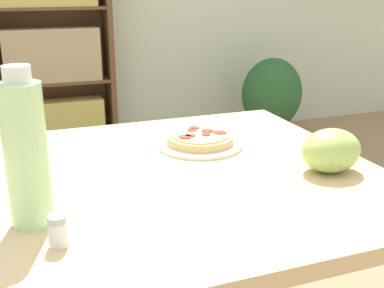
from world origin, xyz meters
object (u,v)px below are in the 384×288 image
Objects in this scene: pizza_on_plate at (200,141)px; bookshelf at (52,52)px; salt_shaker at (58,231)px; potted_plant_floor at (272,99)px; grape_bunch at (331,151)px; drink_bottle at (26,153)px.

pizza_on_plate is 2.28m from bookshelf.
salt_shaker is at bearing -94.59° from bookshelf.
bookshelf is at bearing 85.41° from salt_shaker.
pizza_on_plate is at bearing -124.45° from potted_plant_floor.
bookshelf reaches higher than pizza_on_plate.
salt_shaker is (-0.63, -0.13, -0.02)m from grape_bunch.
salt_shaker is at bearing -70.66° from drink_bottle.
drink_bottle is 5.20× the size of salt_shaker.
drink_bottle is at bearing 109.34° from salt_shaker.
pizza_on_plate is 0.35m from grape_bunch.
grape_bunch is 0.23× the size of potted_plant_floor.
salt_shaker is 2.99m from potted_plant_floor.
salt_shaker is 0.09× the size of potted_plant_floor.
grape_bunch is at bearing -80.72° from bookshelf.
potted_plant_floor is (1.55, -0.30, -0.39)m from bookshelf.
salt_shaker is at bearing -135.62° from pizza_on_plate.
grape_bunch is at bearing 2.29° from drink_bottle.
drink_bottle reaches higher than pizza_on_plate.
pizza_on_plate is 0.58m from salt_shaker.
potted_plant_floor is at bearing 53.39° from salt_shaker.
potted_plant_floor is (1.35, 1.97, -0.43)m from pizza_on_plate.
grape_bunch is 0.50× the size of drink_bottle.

